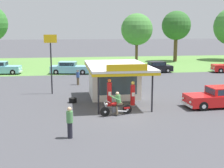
# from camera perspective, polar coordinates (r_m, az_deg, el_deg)

# --- Properties ---
(ground_plane) EXTENTS (300.00, 300.00, 0.00)m
(ground_plane) POSITION_cam_1_polar(r_m,az_deg,el_deg) (20.75, 1.64, -5.46)
(ground_plane) COLOR #424247
(grass_verge_strip) EXTENTS (120.00, 24.00, 0.01)m
(grass_verge_strip) POSITION_cam_1_polar(r_m,az_deg,el_deg) (50.09, -4.55, 3.80)
(grass_verge_strip) COLOR #56843D
(grass_verge_strip) RESTS_ON ground
(service_station_kiosk) EXTENTS (4.58, 7.57, 3.36)m
(service_station_kiosk) POSITION_cam_1_polar(r_m,az_deg,el_deg) (24.94, 0.49, 1.22)
(service_station_kiosk) COLOR silver
(service_station_kiosk) RESTS_ON ground
(gas_pump_nearside) EXTENTS (0.44, 0.44, 2.09)m
(gas_pump_nearside) POSITION_cam_1_polar(r_m,az_deg,el_deg) (22.05, -0.48, -1.94)
(gas_pump_nearside) COLOR slate
(gas_pump_nearside) RESTS_ON ground
(gas_pump_offside) EXTENTS (0.44, 0.44, 1.87)m
(gas_pump_offside) POSITION_cam_1_polar(r_m,az_deg,el_deg) (22.38, 3.90, -2.06)
(gas_pump_offside) COLOR slate
(gas_pump_offside) RESTS_ON ground
(motorcycle_with_rider) EXTENTS (2.19, 0.78, 1.58)m
(motorcycle_with_rider) POSITION_cam_1_polar(r_m,az_deg,el_deg) (20.07, 0.90, -4.07)
(motorcycle_with_rider) COLOR black
(motorcycle_with_rider) RESTS_ON ground
(featured_classic_sedan) EXTENTS (5.28, 2.10, 1.48)m
(featured_classic_sedan) POSITION_cam_1_polar(r_m,az_deg,el_deg) (23.63, 19.62, -2.39)
(featured_classic_sedan) COLOR red
(featured_classic_sedan) RESTS_ON ground
(parked_car_back_row_centre) EXTENTS (5.32, 2.74, 1.55)m
(parked_car_back_row_centre) POSITION_cam_1_polar(r_m,az_deg,el_deg) (39.06, -7.88, 2.96)
(parked_car_back_row_centre) COLOR #7AC6D1
(parked_car_back_row_centre) RESTS_ON ground
(parked_car_back_row_left) EXTENTS (4.97, 2.19, 1.43)m
(parked_car_back_row_left) POSITION_cam_1_polar(r_m,az_deg,el_deg) (40.28, 7.94, 3.09)
(parked_car_back_row_left) COLOR black
(parked_car_back_row_left) RESTS_ON ground
(parked_car_back_row_centre_left) EXTENTS (4.99, 2.26, 1.59)m
(parked_car_back_row_centre_left) POSITION_cam_1_polar(r_m,az_deg,el_deg) (40.92, -20.03, 2.77)
(parked_car_back_row_centre_left) COLOR #7AC6D1
(parked_car_back_row_centre_left) RESTS_ON ground
(bystander_leaning_by_kiosk) EXTENTS (0.34, 0.34, 1.51)m
(bystander_leaning_by_kiosk) POSITION_cam_1_polar(r_m,az_deg,el_deg) (31.14, -6.39, 1.30)
(bystander_leaning_by_kiosk) COLOR brown
(bystander_leaning_by_kiosk) RESTS_ON ground
(bystander_admiring_sedan) EXTENTS (0.34, 0.34, 1.68)m
(bystander_admiring_sedan) POSITION_cam_1_polar(r_m,az_deg,el_deg) (16.04, -7.92, -7.01)
(bystander_admiring_sedan) COLOR black
(bystander_admiring_sedan) RESTS_ON ground
(tree_oak_far_right) EXTENTS (5.05, 5.12, 8.71)m
(tree_oak_far_right) POSITION_cam_1_polar(r_m,az_deg,el_deg) (54.82, 12.06, 10.50)
(tree_oak_far_right) COLOR brown
(tree_oak_far_right) RESTS_ON ground
(tree_oak_right) EXTENTS (4.86, 4.86, 7.99)m
(tree_oak_right) POSITION_cam_1_polar(r_m,az_deg,el_deg) (47.65, 4.67, 10.14)
(tree_oak_right) COLOR brown
(tree_oak_right) RESTS_ON ground
(roadside_pole_sign) EXTENTS (1.10, 0.12, 5.15)m
(roadside_pole_sign) POSITION_cam_1_polar(r_m,az_deg,el_deg) (26.82, -11.38, 5.50)
(roadside_pole_sign) COLOR black
(roadside_pole_sign) RESTS_ON ground
(spare_tire_stack) EXTENTS (0.60, 0.60, 0.36)m
(spare_tire_stack) POSITION_cam_1_polar(r_m,az_deg,el_deg) (23.78, -7.34, -3.04)
(spare_tire_stack) COLOR black
(spare_tire_stack) RESTS_ON ground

